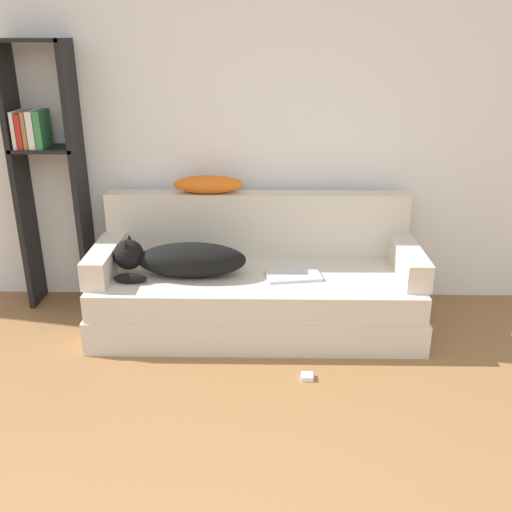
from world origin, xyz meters
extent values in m
cube|color=white|center=(0.00, 2.90, 1.35)|extent=(7.42, 0.06, 2.70)
cube|color=beige|center=(0.20, 2.38, 0.11)|extent=(2.08, 0.82, 0.21)
cube|color=beige|center=(0.20, 2.37, 0.30)|extent=(2.04, 0.78, 0.17)
cube|color=beige|center=(0.20, 2.71, 0.61)|extent=(2.04, 0.15, 0.44)
cube|color=beige|center=(-0.77, 2.37, 0.47)|extent=(0.15, 0.63, 0.17)
cube|color=beige|center=(1.17, 2.37, 0.47)|extent=(0.15, 0.63, 0.17)
ellipsoid|color=black|center=(-0.20, 2.31, 0.50)|extent=(0.69, 0.27, 0.22)
sphere|color=black|center=(-0.60, 2.31, 0.53)|extent=(0.19, 0.19, 0.19)
cone|color=black|center=(-0.60, 2.26, 0.60)|extent=(0.07, 0.07, 0.09)
cone|color=black|center=(-0.60, 2.36, 0.60)|extent=(0.07, 0.07, 0.09)
ellipsoid|color=black|center=(-0.57, 2.19, 0.42)|extent=(0.21, 0.07, 0.06)
cube|color=silver|center=(0.44, 2.30, 0.40)|extent=(0.37, 0.24, 0.02)
ellipsoid|color=orange|center=(-0.12, 2.70, 0.88)|extent=(0.46, 0.17, 0.12)
cube|color=black|center=(-1.39, 2.72, 0.90)|extent=(0.04, 0.26, 1.79)
cube|color=black|center=(-0.99, 2.72, 0.90)|extent=(0.04, 0.26, 1.79)
cube|color=black|center=(-1.19, 2.72, 1.78)|extent=(0.41, 0.26, 0.02)
cube|color=black|center=(-1.19, 2.72, 1.11)|extent=(0.41, 0.26, 0.02)
cube|color=silver|center=(-1.35, 2.71, 1.24)|extent=(0.02, 0.20, 0.24)
cube|color=red|center=(-1.31, 2.71, 1.24)|extent=(0.03, 0.20, 0.22)
cube|color=olive|center=(-1.28, 2.71, 1.24)|extent=(0.03, 0.20, 0.24)
cube|color=silver|center=(-1.24, 2.71, 1.24)|extent=(0.04, 0.20, 0.24)
cube|color=#337F42|center=(-1.19, 2.71, 1.24)|extent=(0.04, 0.20, 0.24)
cube|color=white|center=(0.50, 1.75, 0.01)|extent=(0.07, 0.07, 0.03)
camera|label=1|loc=(0.26, -1.00, 1.83)|focal=40.00mm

